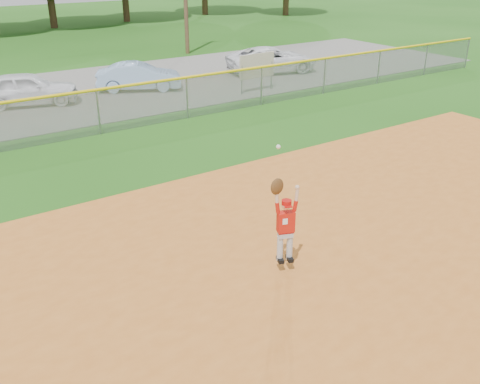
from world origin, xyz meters
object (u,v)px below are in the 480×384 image
Objects in this scene: car_blue at (139,77)px; sponsor_sign at (257,67)px; car_white_b at (272,60)px; ballplayer at (284,221)px; car_white_a at (27,89)px.

car_blue is 1.94× the size of sponsor_sign.
sponsor_sign is (-2.99, -2.86, 0.43)m from car_white_b.
ballplayer is at bearing 158.40° from car_white_b.
car_white_a is at bearing 159.65° from sponsor_sign.
sponsor_sign is (8.78, -3.26, 0.41)m from car_white_a.
car_white_a is 1.06× the size of car_blue.
car_blue is at bearing 143.13° from sponsor_sign.
sponsor_sign is at bearing -92.97° from car_white_a.
car_white_a is 1.63× the size of ballplayer.
car_white_b is 1.93× the size of ballplayer.
sponsor_sign reaches higher than car_blue.
sponsor_sign is 14.30m from ballplayer.
car_blue is (4.67, -0.17, -0.06)m from car_white_a.
car_white_a is 2.05× the size of sponsor_sign.
car_white_b is at bearing 53.37° from ballplayer.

